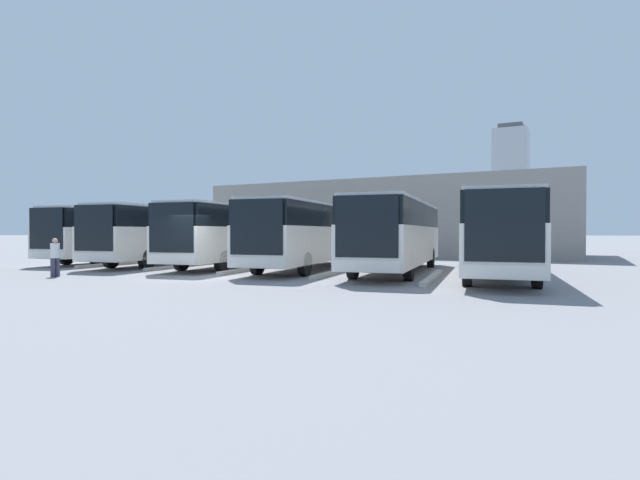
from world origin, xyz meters
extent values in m
plane|color=gray|center=(0.00, 0.00, 0.00)|extent=(600.00, 600.00, 0.00)
cube|color=silver|center=(-10.87, -5.40, 1.25)|extent=(4.22, 12.20, 1.59)
cube|color=black|center=(-10.87, -5.40, 2.53)|extent=(4.16, 12.01, 0.98)
cube|color=black|center=(-11.79, 0.53, 1.99)|extent=(2.11, 0.37, 2.07)
cube|color=silver|center=(-11.79, 0.53, 0.67)|extent=(2.28, 0.41, 0.40)
cube|color=silver|center=(-10.87, -5.40, 3.08)|extent=(4.06, 11.71, 0.12)
cylinder|color=black|center=(-12.49, -1.90, 0.49)|extent=(0.45, 1.02, 0.98)
cylinder|color=black|center=(-10.39, -1.57, 0.49)|extent=(0.45, 1.02, 0.98)
cylinder|color=black|center=(-11.36, -9.23, 0.49)|extent=(0.45, 1.02, 0.98)
cylinder|color=black|center=(-9.26, -8.91, 0.49)|extent=(0.45, 1.02, 0.98)
cube|color=#B2B2AD|center=(-8.70, -3.61, 0.07)|extent=(1.19, 6.19, 0.15)
cube|color=silver|center=(-6.52, -5.90, 1.25)|extent=(4.22, 12.20, 1.59)
cube|color=black|center=(-6.52, -5.90, 2.53)|extent=(4.16, 12.01, 0.98)
cube|color=black|center=(-7.44, 0.02, 1.99)|extent=(2.11, 0.37, 2.07)
cube|color=silver|center=(-7.44, 0.03, 0.67)|extent=(2.28, 0.41, 0.40)
cube|color=silver|center=(-6.52, -5.90, 3.08)|extent=(4.06, 11.71, 0.12)
cylinder|color=black|center=(-8.14, -2.40, 0.49)|extent=(0.45, 1.02, 0.98)
cylinder|color=black|center=(-6.04, -2.08, 0.49)|extent=(0.45, 1.02, 0.98)
cylinder|color=black|center=(-7.01, -9.73, 0.49)|extent=(0.45, 1.02, 0.98)
cylinder|color=black|center=(-4.91, -9.41, 0.49)|extent=(0.45, 1.02, 0.98)
cube|color=#B2B2AD|center=(-4.35, -4.11, 0.07)|extent=(1.19, 6.19, 0.15)
cube|color=silver|center=(-2.17, -5.85, 1.25)|extent=(4.22, 12.20, 1.59)
cube|color=black|center=(-2.17, -5.85, 2.53)|extent=(4.16, 12.01, 0.98)
cube|color=black|center=(-3.09, 0.07, 1.99)|extent=(2.11, 0.37, 2.07)
cube|color=silver|center=(-3.09, 0.08, 0.67)|extent=(2.28, 0.41, 0.40)
cube|color=silver|center=(-2.17, -5.85, 3.08)|extent=(4.06, 11.71, 0.12)
cylinder|color=black|center=(-3.79, -2.35, 0.49)|extent=(0.45, 1.02, 0.98)
cylinder|color=black|center=(-1.69, -2.03, 0.49)|extent=(0.45, 1.02, 0.98)
cylinder|color=black|center=(-2.66, -9.68, 0.49)|extent=(0.45, 1.02, 0.98)
cylinder|color=black|center=(-0.56, -9.36, 0.49)|extent=(0.45, 1.02, 0.98)
cube|color=#B2B2AD|center=(0.00, -4.06, 0.07)|extent=(1.19, 6.19, 0.15)
cube|color=silver|center=(2.17, -6.02, 1.25)|extent=(4.22, 12.20, 1.59)
cube|color=black|center=(2.17, -6.02, 2.53)|extent=(4.16, 12.01, 0.98)
cube|color=black|center=(1.26, -0.09, 1.99)|extent=(2.11, 0.37, 2.07)
cube|color=silver|center=(1.26, -0.09, 0.67)|extent=(2.28, 0.41, 0.40)
cube|color=silver|center=(2.17, -6.02, 3.08)|extent=(4.06, 11.71, 0.12)
cylinder|color=black|center=(0.56, -2.52, 0.49)|extent=(0.45, 1.02, 0.98)
cylinder|color=black|center=(2.66, -2.19, 0.49)|extent=(0.45, 1.02, 0.98)
cylinder|color=black|center=(1.69, -9.85, 0.49)|extent=(0.45, 1.02, 0.98)
cylinder|color=black|center=(3.79, -9.53, 0.49)|extent=(0.45, 1.02, 0.98)
cube|color=#B2B2AD|center=(4.35, -4.23, 0.07)|extent=(1.19, 6.19, 0.15)
cube|color=silver|center=(6.52, -5.73, 1.25)|extent=(4.22, 12.20, 1.59)
cube|color=black|center=(6.52, -5.73, 2.53)|extent=(4.16, 12.01, 0.98)
cube|color=black|center=(5.61, 0.20, 1.99)|extent=(2.11, 0.37, 2.07)
cube|color=silver|center=(5.61, 0.20, 0.67)|extent=(2.28, 0.41, 0.40)
cube|color=silver|center=(6.52, -5.73, 3.08)|extent=(4.06, 11.71, 0.12)
cylinder|color=black|center=(4.91, -2.23, 0.49)|extent=(0.45, 1.02, 0.98)
cylinder|color=black|center=(7.01, -1.90, 0.49)|extent=(0.45, 1.02, 0.98)
cylinder|color=black|center=(6.04, -9.56, 0.49)|extent=(0.45, 1.02, 0.98)
cylinder|color=black|center=(8.14, -9.23, 0.49)|extent=(0.45, 1.02, 0.98)
cube|color=#B2B2AD|center=(8.70, -3.93, 0.07)|extent=(1.19, 6.19, 0.15)
cube|color=silver|center=(10.87, -6.40, 1.25)|extent=(4.22, 12.20, 1.59)
cube|color=black|center=(10.87, -6.40, 2.53)|extent=(4.16, 12.01, 0.98)
cube|color=black|center=(9.96, -0.48, 1.99)|extent=(2.11, 0.37, 2.07)
cube|color=silver|center=(9.96, -0.47, 0.67)|extent=(2.28, 0.41, 0.40)
cube|color=silver|center=(10.87, -6.40, 3.08)|extent=(4.06, 11.71, 0.12)
cylinder|color=black|center=(9.26, -2.90, 0.49)|extent=(0.45, 1.02, 0.98)
cylinder|color=black|center=(11.36, -2.58, 0.49)|extent=(0.45, 1.02, 0.98)
cylinder|color=black|center=(10.39, -10.23, 0.49)|extent=(0.45, 1.02, 0.98)
cylinder|color=black|center=(12.49, -9.91, 0.49)|extent=(0.45, 1.02, 0.98)
cylinder|color=#38384C|center=(4.97, 2.38, 0.38)|extent=(0.19, 0.19, 0.75)
cylinder|color=#38384C|center=(5.00, 2.57, 0.38)|extent=(0.19, 0.19, 0.75)
cylinder|color=silver|center=(4.98, 2.47, 1.05)|extent=(0.39, 0.39, 0.60)
sphere|color=tan|center=(4.98, 2.47, 1.45)|extent=(0.20, 0.20, 0.20)
cube|color=gray|center=(0.00, -23.14, 2.87)|extent=(28.14, 9.73, 5.74)
cube|color=silver|center=(0.00, -29.51, 5.49)|extent=(28.14, 3.00, 0.24)
cylinder|color=slate|center=(-9.85, -30.61, 2.75)|extent=(0.20, 0.20, 5.49)
cylinder|color=slate|center=(9.85, -30.61, 2.75)|extent=(0.20, 0.20, 5.49)
cube|color=#ADB2B7|center=(14.99, -237.58, 25.28)|extent=(15.51, 15.51, 50.56)
cube|color=#4C4C51|center=(14.99, -237.58, 51.76)|extent=(10.86, 10.86, 2.40)
camera|label=1|loc=(-13.64, 15.31, 1.79)|focal=28.00mm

